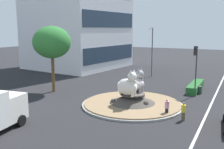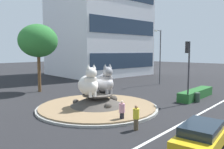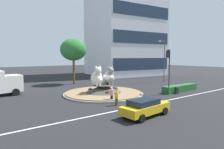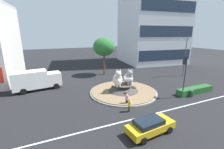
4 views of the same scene
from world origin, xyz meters
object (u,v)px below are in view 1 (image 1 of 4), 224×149
at_px(traffic_light_mast, 196,60).
at_px(litter_bin, 200,90).
at_px(cat_statue_grey, 136,83).
at_px(pedestrian_pink_shirt, 167,107).
at_px(broadleaf_tree_behind_island, 52,42).
at_px(streetlight_arm, 152,49).
at_px(pedestrian_yellow_shirt, 183,111).
at_px(cat_statue_white, 128,86).

relative_size(traffic_light_mast, litter_bin, 6.40).
distance_m(cat_statue_grey, pedestrian_pink_shirt, 4.92).
height_order(cat_statue_grey, broadleaf_tree_behind_island, broadleaf_tree_behind_island).
height_order(streetlight_arm, pedestrian_yellow_shirt, streetlight_arm).
xyz_separation_m(cat_statue_white, streetlight_arm, (16.95, 3.27, 2.30)).
distance_m(cat_statue_grey, broadleaf_tree_behind_island, 11.61).
height_order(streetlight_arm, litter_bin, streetlight_arm).
relative_size(traffic_light_mast, streetlight_arm, 0.73).
height_order(streetlight_arm, pedestrian_pink_shirt, streetlight_arm).
height_order(cat_statue_white, broadleaf_tree_behind_island, broadleaf_tree_behind_island).
relative_size(cat_statue_grey, pedestrian_pink_shirt, 1.65).
xyz_separation_m(traffic_light_mast, pedestrian_pink_shirt, (-8.32, 0.92, -3.39)).
relative_size(cat_statue_white, traffic_light_mast, 0.46).
bearing_deg(pedestrian_pink_shirt, traffic_light_mast, -113.19).
xyz_separation_m(streetlight_arm, pedestrian_pink_shirt, (-17.61, -7.35, -3.71)).
height_order(pedestrian_yellow_shirt, litter_bin, pedestrian_yellow_shirt).
xyz_separation_m(cat_statue_white, litter_bin, (9.08, -5.42, -1.76)).
xyz_separation_m(cat_statue_grey, pedestrian_pink_shirt, (-2.49, -4.01, -1.39)).
relative_size(broadleaf_tree_behind_island, litter_bin, 8.93).
distance_m(cat_statue_grey, pedestrian_yellow_shirt, 6.50).
height_order(cat_statue_white, streetlight_arm, streetlight_arm).
bearing_deg(cat_statue_white, litter_bin, 74.46).
bearing_deg(pedestrian_yellow_shirt, cat_statue_grey, -148.24).
bearing_deg(streetlight_arm, pedestrian_yellow_shirt, 20.00).
bearing_deg(litter_bin, streetlight_arm, 47.87).
bearing_deg(litter_bin, pedestrian_yellow_shirt, -178.75).
height_order(cat_statue_grey, traffic_light_mast, traffic_light_mast).
bearing_deg(litter_bin, cat_statue_white, 149.15).
bearing_deg(broadleaf_tree_behind_island, pedestrian_yellow_shirt, -100.86).
relative_size(cat_statue_white, broadleaf_tree_behind_island, 0.33).
bearing_deg(litter_bin, pedestrian_pink_shirt, 172.10).
distance_m(cat_statue_white, cat_statue_grey, 1.82).
height_order(cat_statue_white, litter_bin, cat_statue_white).
bearing_deg(cat_statue_grey, pedestrian_yellow_shirt, -15.77).
relative_size(cat_statue_white, pedestrian_yellow_shirt, 1.69).
distance_m(broadleaf_tree_behind_island, litter_bin, 18.66).
distance_m(cat_statue_grey, streetlight_arm, 15.66).
distance_m(pedestrian_pink_shirt, litter_bin, 9.84).
bearing_deg(broadleaf_tree_behind_island, pedestrian_pink_shirt, -99.95).
bearing_deg(broadleaf_tree_behind_island, traffic_light_mast, -70.24).
relative_size(cat_statue_grey, broadleaf_tree_behind_island, 0.32).
xyz_separation_m(cat_statue_white, broadleaf_tree_behind_island, (1.96, 10.88, 3.86)).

